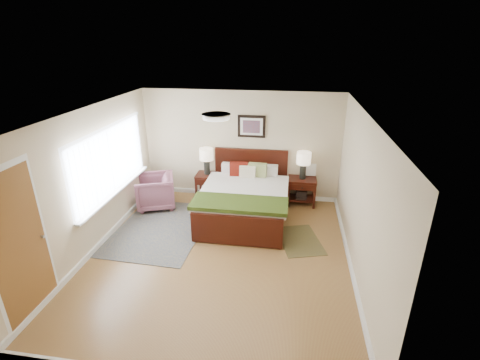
{
  "coord_description": "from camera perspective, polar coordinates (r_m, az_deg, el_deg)",
  "views": [
    {
      "loc": [
        1.14,
        -5.06,
        3.57
      ],
      "look_at": [
        0.22,
        0.96,
        1.05
      ],
      "focal_mm": 26.0,
      "sensor_mm": 36.0,
      "label": 1
    }
  ],
  "objects": [
    {
      "name": "rug_persian",
      "position": [
        7.22,
        -12.83,
        -7.73
      ],
      "size": [
        1.77,
        2.43,
        0.01
      ],
      "primitive_type": "cube",
      "rotation": [
        0.0,
        0.0,
        -0.04
      ],
      "color": "#0D1C42",
      "rests_on": "ground"
    },
    {
      "name": "right_wall",
      "position": [
        5.68,
        19.21,
        -2.99
      ],
      "size": [
        0.04,
        5.0,
        2.5
      ],
      "primitive_type": "cube",
      "color": "#C5AF8F",
      "rests_on": "ground"
    },
    {
      "name": "front_wall",
      "position": [
        3.64,
        -12.29,
        -17.81
      ],
      "size": [
        4.5,
        0.04,
        2.5
      ],
      "primitive_type": "cube",
      "color": "#C5AF8F",
      "rests_on": "ground"
    },
    {
      "name": "ceil_fixture",
      "position": [
        5.3,
        -3.95,
        10.4
      ],
      "size": [
        0.44,
        0.44,
        0.08
      ],
      "color": "white",
      "rests_on": "ceiling"
    },
    {
      "name": "ceiling",
      "position": [
        5.29,
        -3.96,
        10.77
      ],
      "size": [
        4.5,
        5.0,
        0.02
      ],
      "primitive_type": "cube",
      "color": "white",
      "rests_on": "back_wall"
    },
    {
      "name": "nightstand_right",
      "position": [
        7.99,
        10.07,
        -1.44
      ],
      "size": [
        0.63,
        0.47,
        0.62
      ],
      "color": "#350D08",
      "rests_on": "ground"
    },
    {
      "name": "door",
      "position": [
        5.34,
        -32.45,
        -9.31
      ],
      "size": [
        0.06,
        1.0,
        2.18
      ],
      "color": "silver",
      "rests_on": "ground"
    },
    {
      "name": "wall_art",
      "position": [
        7.8,
        1.9,
        8.77
      ],
      "size": [
        0.62,
        0.05,
        0.5
      ],
      "color": "black",
      "rests_on": "back_wall"
    },
    {
      "name": "bed",
      "position": [
        7.21,
        0.77,
        -2.34
      ],
      "size": [
        1.8,
        2.19,
        1.18
      ],
      "color": "#350D08",
      "rests_on": "ground"
    },
    {
      "name": "window",
      "position": [
        7.01,
        -20.27,
        2.81
      ],
      "size": [
        0.11,
        2.72,
        1.32
      ],
      "color": "silver",
      "rests_on": "left_wall"
    },
    {
      "name": "nightstand_left",
      "position": [
        8.16,
        -5.41,
        0.14
      ],
      "size": [
        0.51,
        0.46,
        0.6
      ],
      "color": "#350D08",
      "rests_on": "ground"
    },
    {
      "name": "back_wall",
      "position": [
        7.99,
        0.13,
        5.61
      ],
      "size": [
        4.5,
        0.04,
        2.5
      ],
      "primitive_type": "cube",
      "color": "#C5AF8F",
      "rests_on": "ground"
    },
    {
      "name": "rug_navy",
      "position": [
        6.76,
        9.73,
        -9.71
      ],
      "size": [
        0.99,
        1.23,
        0.01
      ],
      "primitive_type": "cube",
      "rotation": [
        0.0,
        0.0,
        0.28
      ],
      "color": "black",
      "rests_on": "ground"
    },
    {
      "name": "left_wall",
      "position": [
        6.51,
        -23.36,
        -0.31
      ],
      "size": [
        0.04,
        5.0,
        2.5
      ],
      "primitive_type": "cube",
      "color": "#C5AF8F",
      "rests_on": "ground"
    },
    {
      "name": "floor",
      "position": [
        6.3,
        -3.35,
        -12.1
      ],
      "size": [
        5.0,
        5.0,
        0.0
      ],
      "primitive_type": "plane",
      "color": "olive",
      "rests_on": "ground"
    },
    {
      "name": "lamp_right",
      "position": [
        7.76,
        10.4,
        3.12
      ],
      "size": [
        0.31,
        0.31,
        0.61
      ],
      "color": "black",
      "rests_on": "nightstand_right"
    },
    {
      "name": "armchair",
      "position": [
        7.97,
        -13.74,
        -1.82
      ],
      "size": [
        1.05,
        1.04,
        0.75
      ],
      "primitive_type": "imported",
      "rotation": [
        0.0,
        0.0,
        -1.22
      ],
      "color": "brown",
      "rests_on": "ground"
    },
    {
      "name": "lamp_left",
      "position": [
        7.99,
        -5.51,
        3.8
      ],
      "size": [
        0.31,
        0.31,
        0.61
      ],
      "color": "black",
      "rests_on": "nightstand_left"
    }
  ]
}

